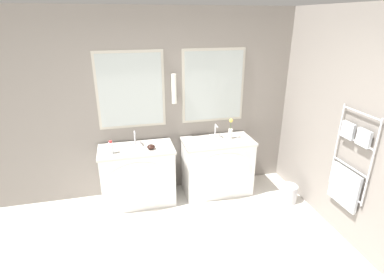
# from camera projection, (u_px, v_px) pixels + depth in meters

# --- Properties ---
(wall_back) EXTENTS (5.72, 0.15, 2.60)m
(wall_back) POSITION_uv_depth(u_px,v_px,m) (151.00, 106.00, 4.16)
(wall_back) COLOR gray
(wall_back) RESTS_ON ground_plane
(wall_right) EXTENTS (0.13, 4.38, 2.60)m
(wall_right) POSITION_uv_depth(u_px,v_px,m) (342.00, 125.00, 3.47)
(wall_right) COLOR gray
(wall_right) RESTS_ON ground_plane
(vanity_left) EXTENTS (1.00, 0.59, 0.83)m
(vanity_left) POSITION_uv_depth(u_px,v_px,m) (138.00, 176.00, 4.12)
(vanity_left) COLOR white
(vanity_left) RESTS_ON ground_plane
(vanity_right) EXTENTS (1.00, 0.59, 0.83)m
(vanity_right) POSITION_uv_depth(u_px,v_px,m) (218.00, 167.00, 4.37)
(vanity_right) COLOR white
(vanity_right) RESTS_ON ground_plane
(faucet_left) EXTENTS (0.17, 0.12, 0.20)m
(faucet_left) POSITION_uv_depth(u_px,v_px,m) (135.00, 138.00, 4.08)
(faucet_left) COLOR silver
(faucet_left) RESTS_ON vanity_left
(faucet_right) EXTENTS (0.17, 0.12, 0.20)m
(faucet_right) POSITION_uv_depth(u_px,v_px,m) (216.00, 131.00, 4.33)
(faucet_right) COLOR silver
(faucet_right) RESTS_ON vanity_right
(toiletry_bottle) EXTENTS (0.06, 0.06, 0.17)m
(toiletry_bottle) POSITION_uv_depth(u_px,v_px,m) (111.00, 148.00, 3.82)
(toiletry_bottle) COLOR silver
(toiletry_bottle) RESTS_ON vanity_left
(amenity_bowl) EXTENTS (0.11, 0.11, 0.06)m
(amenity_bowl) POSITION_uv_depth(u_px,v_px,m) (151.00, 147.00, 3.96)
(amenity_bowl) COLOR black
(amenity_bowl) RESTS_ON vanity_left
(flower_vase) EXTENTS (0.06, 0.06, 0.30)m
(flower_vase) POSITION_uv_depth(u_px,v_px,m) (231.00, 131.00, 4.28)
(flower_vase) COLOR silver
(flower_vase) RESTS_ON vanity_right
(soap_dish) EXTENTS (0.10, 0.07, 0.04)m
(soap_dish) POSITION_uv_depth(u_px,v_px,m) (203.00, 145.00, 4.05)
(soap_dish) COLOR white
(soap_dish) RESTS_ON vanity_right
(waste_bin) EXTENTS (0.24, 0.24, 0.25)m
(waste_bin) POSITION_uv_depth(u_px,v_px,m) (289.00, 193.00, 4.25)
(waste_bin) COLOR #B7B7BC
(waste_bin) RESTS_ON ground_plane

